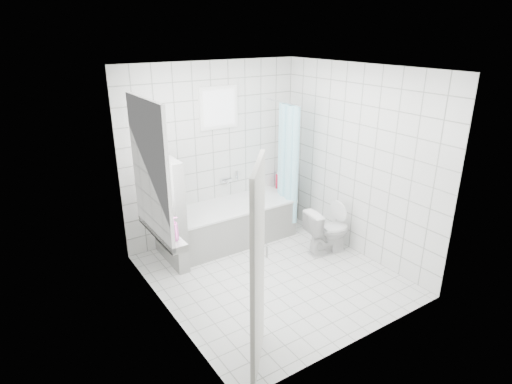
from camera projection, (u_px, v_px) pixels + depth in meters
ground at (271, 275)px, 5.56m from camera, size 3.00×3.00×0.00m
ceiling at (274, 68)px, 4.63m from camera, size 3.00×3.00×0.00m
wall_back at (213, 153)px, 6.26m from camera, size 2.80×0.02×2.60m
wall_front at (367, 227)px, 3.92m from camera, size 2.80×0.02×2.60m
wall_left at (161, 206)px, 4.37m from camera, size 0.02×3.00×2.60m
wall_right at (356, 162)px, 5.81m from camera, size 0.02×3.00×2.60m
window_left at (152, 170)px, 4.52m from camera, size 0.01×0.90×1.40m
window_back at (219, 108)px, 6.04m from camera, size 0.50×0.01×0.50m
window_sill at (162, 232)px, 4.81m from camera, size 0.18×1.02×0.08m
door at (258, 271)px, 3.77m from camera, size 0.55×0.64×2.00m
bathtub at (232, 223)px, 6.37m from camera, size 1.86×0.77×0.58m
partition_wall at (168, 210)px, 5.65m from camera, size 0.15×0.85×1.50m
tiled_ledge at (281, 203)px, 7.14m from camera, size 0.40×0.24×0.55m
toilet at (328, 231)px, 6.03m from camera, size 0.69×0.46×0.66m
curtain_rod at (283, 102)px, 6.19m from camera, size 0.02×0.80×0.02m
shower_curtain at (286, 164)px, 6.41m from camera, size 0.14×0.48×1.78m
tub_faucet at (226, 180)px, 6.48m from camera, size 0.18×0.06×0.06m
sill_bottles at (163, 221)px, 4.72m from camera, size 0.16×0.71×0.30m
ledge_bottles at (281, 181)px, 6.98m from camera, size 0.17×0.16×0.24m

